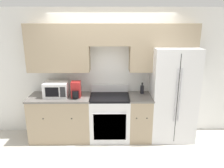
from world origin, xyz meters
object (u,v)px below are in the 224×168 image
(oven_range, at_px, (110,117))
(refrigerator, at_px, (172,93))
(microwave, at_px, (57,89))
(bottle, at_px, (142,89))

(oven_range, distance_m, refrigerator, 1.34)
(microwave, distance_m, bottle, 1.72)
(refrigerator, height_order, bottle, refrigerator)
(refrigerator, xyz_separation_m, microwave, (-2.30, -0.04, 0.12))
(refrigerator, bearing_deg, bottle, 171.47)
(microwave, height_order, bottle, microwave)
(refrigerator, xyz_separation_m, bottle, (-0.59, 0.09, 0.06))
(oven_range, relative_size, bottle, 4.69)
(oven_range, bearing_deg, microwave, 177.98)
(refrigerator, relative_size, microwave, 4.04)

